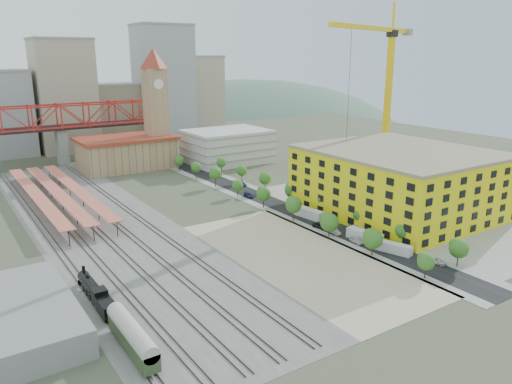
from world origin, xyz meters
TOP-DOWN VIEW (x-y plane):
  - ground at (0.00, 0.00)m, footprint 400.00×400.00m
  - ballast_strip at (-36.00, 17.50)m, footprint 36.00×165.00m
  - dirt_lot at (-4.00, -31.50)m, footprint 28.00×67.00m
  - street_asphalt at (16.00, 15.00)m, footprint 12.00×170.00m
  - sidewalk_west at (10.50, 15.00)m, footprint 3.00×170.00m
  - sidewalk_east at (21.50, 15.00)m, footprint 3.00×170.00m
  - construction_pad at (45.00, -20.00)m, footprint 50.00×90.00m
  - rail_tracks at (-37.80, 17.50)m, footprint 26.56×160.00m
  - platform_canopies at (-41.00, 45.00)m, footprint 16.00×80.00m
  - station_hall at (-5.00, 82.00)m, footprint 38.00×24.00m
  - clock_tower at (8.00, 79.99)m, footprint 12.00×12.00m
  - parking_garage at (36.00, 70.00)m, footprint 34.00×26.00m
  - truss_bridge at (-25.00, 105.00)m, footprint 94.00×9.60m
  - construction_building at (42.00, -20.00)m, footprint 44.60×50.60m
  - warehouse at (-66.00, -30.00)m, footprint 22.00×32.00m
  - street_trees at (16.00, 5.00)m, footprint 15.40×124.40m
  - skyline at (7.47, 142.31)m, footprint 133.00×46.00m
  - distant_hills at (45.28, 260.00)m, footprint 647.00×264.00m
  - locomotive at (-50.00, -27.01)m, footprint 2.54×19.61m
  - coach at (-50.00, -47.06)m, footprint 2.81×16.34m
  - tower_crane at (62.89, 7.33)m, footprint 56.18×20.99m
  - site_trailer_a at (16.00, -41.61)m, footprint 4.82×8.98m
  - site_trailer_b at (16.00, -32.19)m, footprint 4.38×9.85m
  - site_trailer_c at (16.00, -10.20)m, footprint 3.72×10.07m
  - site_trailer_d at (16.00, -8.40)m, footprint 2.97×9.27m
  - car_0 at (13.00, -32.45)m, footprint 2.18×4.41m
  - car_1 at (13.00, -24.41)m, footprint 1.83×4.21m
  - car_2 at (13.00, -19.10)m, footprint 2.88×5.33m
  - car_3 at (13.00, 17.25)m, footprint 2.47×4.88m
  - car_4 at (19.00, -51.72)m, footprint 1.95×4.33m
  - car_5 at (19.00, -26.10)m, footprint 2.13×4.90m
  - car_6 at (19.00, -1.82)m, footprint 3.31×5.68m
  - car_7 at (19.00, 31.79)m, footprint 2.53×5.64m

SIDE VIEW (x-z plane):
  - distant_hills at x=45.28m, z-range -193.04..33.96m
  - ground at x=0.00m, z-range 0.00..0.00m
  - street_trees at x=16.00m, z-range -4.00..4.00m
  - sidewalk_west at x=10.50m, z-range 0.00..0.04m
  - sidewalk_east at x=21.50m, z-range 0.00..0.04m
  - ballast_strip at x=-36.00m, z-range 0.00..0.06m
  - dirt_lot at x=-4.00m, z-range 0.00..0.06m
  - street_asphalt at x=16.00m, z-range 0.00..0.06m
  - construction_pad at x=45.00m, z-range 0.00..0.06m
  - rail_tracks at x=-37.80m, z-range 0.06..0.24m
  - car_1 at x=13.00m, z-range 0.00..1.35m
  - car_3 at x=13.00m, z-range 0.00..1.36m
  - car_2 at x=13.00m, z-range 0.00..1.42m
  - car_4 at x=19.00m, z-range 0.00..1.44m
  - car_0 at x=13.00m, z-range 0.00..1.44m
  - car_6 at x=19.00m, z-range 0.00..1.49m
  - car_5 at x=19.00m, z-range 0.00..1.57m
  - car_7 at x=19.00m, z-range 0.00..1.61m
  - site_trailer_a at x=16.00m, z-range 0.00..2.38m
  - site_trailer_d at x=16.00m, z-range 0.00..2.50m
  - site_trailer_b at x=16.00m, z-range 0.00..2.61m
  - site_trailer_c at x=16.00m, z-range 0.00..2.69m
  - locomotive at x=-50.00m, z-range -0.62..4.28m
  - warehouse at x=-66.00m, z-range 0.00..5.00m
  - coach at x=-50.00m, z-range 0.16..5.29m
  - platform_canopies at x=-41.00m, z-range 1.93..6.06m
  - station_hall at x=-5.00m, z-range 0.12..13.22m
  - parking_garage at x=36.00m, z-range 0.00..14.00m
  - construction_building at x=42.00m, z-range 0.01..18.81m
  - truss_bridge at x=-25.00m, z-range 6.06..31.66m
  - skyline at x=7.47m, z-range -7.19..52.81m
  - clock_tower at x=8.00m, z-range 2.70..54.70m
  - tower_crane at x=62.89m, z-range 7.34..69.99m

